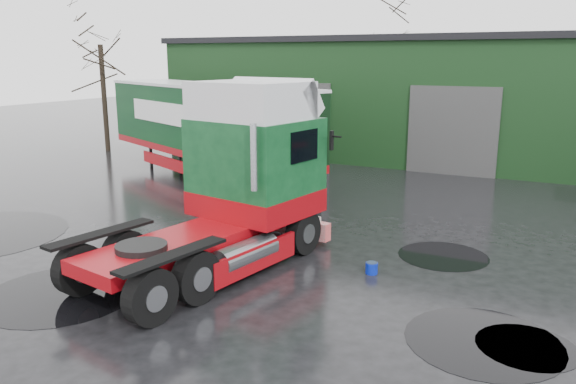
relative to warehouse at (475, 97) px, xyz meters
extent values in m
plane|color=black|center=(-2.00, -20.00, -3.16)|extent=(100.00, 100.00, 0.00)
cube|color=black|center=(0.00, 0.00, -0.16)|extent=(32.00, 12.00, 6.00)
cube|color=black|center=(0.00, 0.00, 2.99)|extent=(32.40, 12.40, 0.30)
cylinder|color=#071A9D|center=(0.69, -19.34, -3.01)|extent=(0.37, 0.37, 0.28)
cylinder|color=black|center=(-5.23, -23.72, -3.15)|extent=(3.51, 3.51, 0.01)
cylinder|color=black|center=(2.02, -17.25, -3.15)|extent=(2.41, 2.41, 0.01)
cylinder|color=black|center=(4.44, -21.54, -3.15)|extent=(1.85, 1.85, 0.01)
cylinder|color=black|center=(3.68, -21.68, -3.15)|extent=(2.94, 2.94, 0.01)
camera|label=1|loc=(4.72, -31.99, 2.08)|focal=35.00mm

